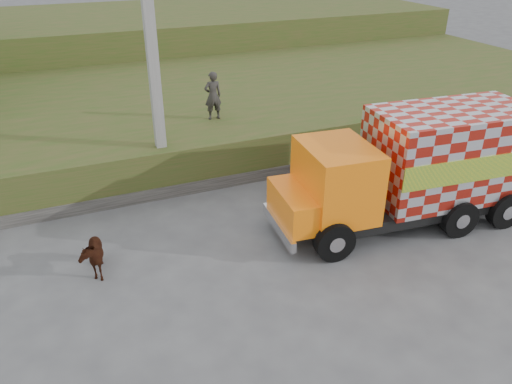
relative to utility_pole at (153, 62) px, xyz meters
name	(u,v)px	position (x,y,z in m)	size (l,w,h in m)	color
ground	(247,260)	(1.00, -4.60, -4.08)	(120.00, 120.00, 0.00)	#474749
embankment	(157,113)	(1.00, 5.40, -3.33)	(40.00, 12.00, 1.50)	#304A18
embankment_far	(111,41)	(1.00, 17.40, -2.58)	(40.00, 12.00, 3.00)	#304A18
retaining_strip	(136,195)	(-1.00, -0.40, -3.88)	(16.00, 0.50, 0.40)	#595651
utility_pole	(153,62)	(0.00, 0.00, 0.00)	(1.20, 0.30, 8.00)	gray
cargo_truck	(417,168)	(6.01, -4.56, -2.43)	(7.35, 3.03, 3.20)	black
cow	(91,254)	(-2.62, -3.64, -3.54)	(0.57, 1.26, 1.06)	#371B0D
pedestrian	(213,96)	(2.29, 1.76, -1.74)	(0.61, 0.40, 1.67)	#2D2B28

